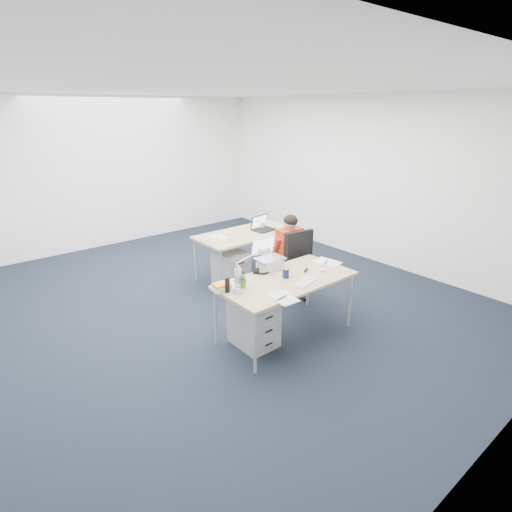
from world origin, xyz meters
The scene contains 24 objects.
floor centered at (0.00, 0.00, 0.00)m, with size 7.00×7.00×0.00m, color black.
room centered at (0.00, 0.00, 1.71)m, with size 6.02×7.02×2.80m.
desk_near centered at (0.03, -1.22, 0.68)m, with size 1.60×0.80×0.73m.
desk_far centered at (0.80, 0.47, 0.68)m, with size 1.60×0.80×0.73m.
office_chair centered at (0.81, -0.50, 0.29)m, with size 0.74×0.74×1.03m.
seated_person centered at (0.82, -0.33, 0.61)m, with size 0.38×0.65×1.19m.
drawer_pedestal_near centered at (-0.38, -1.14, 0.28)m, with size 0.40×0.50×0.55m, color #AEB1B4.
drawer_pedestal_far centered at (0.37, 0.33, 0.28)m, with size 0.40×0.50×0.55m, color #AEB1B4.
silver_laptop centered at (0.09, -0.87, 0.91)m, with size 0.34×0.27×0.36m, color silver, non-canonical shape.
wireless_keyboard centered at (0.12, -1.44, 0.74)m, with size 0.32×0.13×0.02m, color white.
computer_mouse centered at (0.52, -1.33, 0.75)m, with size 0.06×0.09×0.03m, color white.
headphones centered at (-0.05, -0.89, 0.75)m, with size 0.25×0.19×0.04m, color black, non-canonical shape.
can_koozie centered at (0.05, -1.20, 0.79)m, with size 0.07×0.07×0.12m, color #152243.
water_bottle centered at (-0.53, -1.06, 0.85)m, with size 0.08×0.08×0.25m, color silver.
bear_figurine centered at (-0.49, -1.09, 0.81)m, with size 0.08×0.06×0.16m, color #32701D, non-canonical shape.
book_stack centered at (-0.72, -1.01, 0.77)m, with size 0.18×0.13×0.08m, color silver.
cordless_phone centered at (-0.69, -1.09, 0.81)m, with size 0.04×0.03×0.17m, color black.
papers_left centered at (-0.34, -1.57, 0.74)m, with size 0.21×0.30×0.01m, color #DFD281.
papers_right centered at (0.77, -1.19, 0.74)m, with size 0.23×0.32×0.01m, color #DFD281.
sunglasses centered at (0.37, -1.21, 0.74)m, with size 0.12×0.05×0.03m, color black, non-canonical shape.
desk_lamp centered at (-0.49, -1.18, 0.97)m, with size 0.42×0.15×0.48m, color silver, non-canonical shape.
dark_laptop centered at (1.10, 0.41, 0.85)m, with size 0.34×0.33×0.25m, color black, non-canonical shape.
far_cup centered at (1.15, 0.53, 0.78)m, with size 0.08×0.08×0.11m, color white.
far_papers centered at (0.30, 0.54, 0.73)m, with size 0.19×0.27×0.01m, color white.
Camera 1 is at (-2.89, -4.23, 2.54)m, focal length 28.00 mm.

